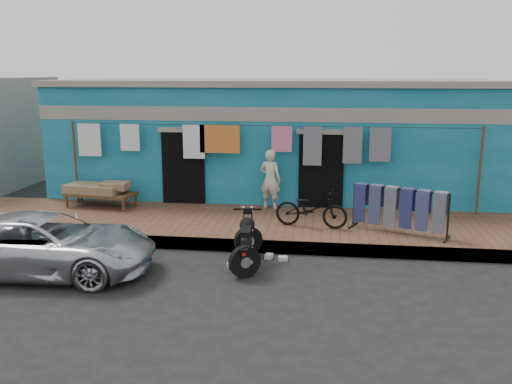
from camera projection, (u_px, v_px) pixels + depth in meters
name	position (u px, v px, depth m)	size (l,w,h in m)	color
ground	(241.00, 280.00, 9.48)	(80.00, 80.00, 0.00)	black
sidewalk	(262.00, 226.00, 12.36)	(28.00, 3.00, 0.25)	brown
curb	(253.00, 246.00, 10.96)	(28.00, 0.10, 0.25)	gray
building	(278.00, 138.00, 15.88)	(12.20, 5.20, 3.36)	#106782
clothesline	(243.00, 146.00, 13.28)	(10.06, 0.06, 2.10)	brown
car	(46.00, 243.00, 9.73)	(1.81, 3.97, 1.12)	silver
seated_person	(270.00, 179.00, 13.33)	(0.53, 0.35, 1.48)	beige
bicycle	(311.00, 204.00, 11.77)	(0.55, 1.57, 1.02)	black
motorcycle	(246.00, 240.00, 10.12)	(0.69, 1.59, 1.00)	black
charpoy	(101.00, 195.00, 13.62)	(1.89, 1.09, 0.60)	brown
jeans_rack	(399.00, 210.00, 11.34)	(2.10, 1.22, 1.01)	black
litter_a	(283.00, 258.00, 10.49)	(0.18, 0.14, 0.08)	silver
litter_b	(269.00, 256.00, 10.59)	(0.18, 0.14, 0.09)	silver
litter_c	(232.00, 264.00, 10.16)	(0.20, 0.16, 0.08)	silver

